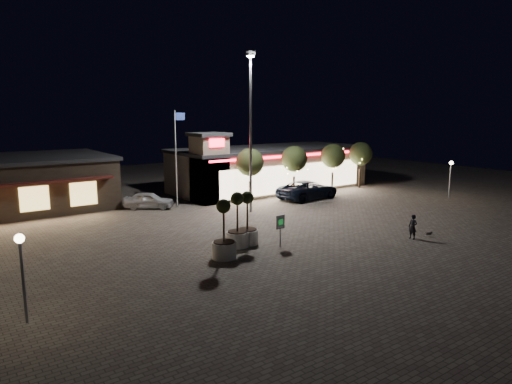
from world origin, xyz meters
TOP-DOWN VIEW (x-y plane):
  - ground at (0.00, 0.00)m, footprint 90.00×90.00m
  - retail_building at (9.51, 15.82)m, footprint 20.40×8.40m
  - restaurant_building at (-14.00, 19.97)m, footprint 16.40×11.00m
  - floodlight_pole at (2.00, 8.00)m, footprint 0.60×0.40m
  - flagpole at (-1.90, 13.00)m, footprint 0.95×0.10m
  - lamp_post_east at (20.00, 2.00)m, footprint 0.36×0.36m
  - lamp_post_south at (-16.00, -3.00)m, footprint 0.36×0.36m
  - string_tree_a at (4.00, 11.00)m, footprint 2.42×2.42m
  - string_tree_b at (9.00, 11.00)m, footprint 2.42×2.42m
  - string_tree_c at (14.00, 11.00)m, footprint 2.42×2.42m
  - string_tree_d at (18.00, 11.00)m, footprint 2.42×2.42m
  - pickup_truck at (9.41, 9.46)m, footprint 6.37×3.36m
  - white_sedan at (-4.11, 13.92)m, footprint 4.21×3.63m
  - pedestrian at (5.78, -4.35)m, footprint 0.38×0.57m
  - dog at (7.06, -4.68)m, footprint 0.46×0.30m
  - planter_left at (-3.27, 0.78)m, footprint 1.32×1.32m
  - planter_mid at (-5.86, -0.74)m, footprint 1.34×1.34m
  - planter_right at (-4.07, 0.64)m, footprint 1.34×1.34m
  - valet_sign at (-2.04, -0.86)m, footprint 0.63×0.12m

SIDE VIEW (x-z plane):
  - ground at x=0.00m, z-range 0.00..0.00m
  - dog at x=7.06m, z-range 0.12..0.37m
  - white_sedan at x=-4.11m, z-range 0.00..1.37m
  - pedestrian at x=5.78m, z-range 0.00..1.55m
  - pickup_truck at x=9.41m, z-range 0.00..1.71m
  - planter_left at x=-3.27m, z-range -0.62..2.62m
  - planter_mid at x=-5.86m, z-range -0.63..2.66m
  - planter_right at x=-4.07m, z-range -0.63..2.66m
  - valet_sign at x=-2.04m, z-range 0.38..2.30m
  - restaurant_building at x=-14.00m, z-range 0.01..4.31m
  - retail_building at x=9.51m, z-range -0.84..5.26m
  - lamp_post_east at x=20.00m, z-range 0.72..4.20m
  - lamp_post_south at x=-16.00m, z-range 0.72..4.20m
  - string_tree_a at x=4.00m, z-range 1.17..5.95m
  - string_tree_b at x=9.00m, z-range 1.17..5.95m
  - string_tree_c at x=14.00m, z-range 1.17..5.95m
  - string_tree_d at x=18.00m, z-range 1.17..5.95m
  - flagpole at x=-1.90m, z-range 0.74..8.74m
  - floodlight_pole at x=2.00m, z-range 0.83..13.21m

